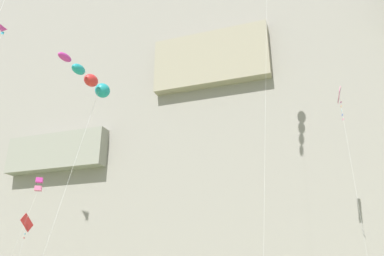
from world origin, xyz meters
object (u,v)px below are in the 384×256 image
at_px(kite_diamond_upper_right, 27,224).
at_px(kite_diamond_mid_right, 340,100).
at_px(kite_delta_low_center, 1,44).
at_px(kite_windsock_mid_center, 92,82).
at_px(kite_box_mid_left, 39,185).

height_order(kite_diamond_upper_right, kite_diamond_mid_right, kite_diamond_mid_right).
relative_size(kite_delta_low_center, kite_diamond_mid_right, 1.42).
bearing_deg(kite_windsock_mid_center, kite_diamond_upper_right, 137.13).
distance_m(kite_delta_low_center, kite_diamond_mid_right, 35.76).
bearing_deg(kite_delta_low_center, kite_diamond_mid_right, 13.33).
distance_m(kite_windsock_mid_center, kite_delta_low_center, 24.90).
height_order(kite_windsock_mid_center, kite_diamond_mid_right, kite_diamond_mid_right).
xyz_separation_m(kite_windsock_mid_center, kite_box_mid_left, (-14.02, 12.70, -2.44)).
bearing_deg(kite_diamond_upper_right, kite_windsock_mid_center, -42.87).
bearing_deg(kite_diamond_upper_right, kite_diamond_mid_right, -2.69).
xyz_separation_m(kite_windsock_mid_center, kite_diamond_upper_right, (-20.60, 19.13, -5.18)).
relative_size(kite_delta_low_center, kite_box_mid_left, 2.31).
relative_size(kite_windsock_mid_center, kite_diamond_mid_right, 0.73).
relative_size(kite_diamond_upper_right, kite_box_mid_left, 0.83).
bearing_deg(kite_delta_low_center, kite_diamond_upper_right, 98.94).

